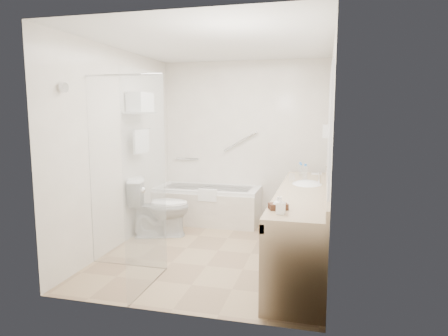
% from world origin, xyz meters
% --- Properties ---
extents(floor, '(3.20, 3.20, 0.00)m').
position_xyz_m(floor, '(0.00, 0.00, 0.00)').
color(floor, tan).
rests_on(floor, ground).
extents(ceiling, '(2.60, 3.20, 0.10)m').
position_xyz_m(ceiling, '(0.00, 0.00, 2.50)').
color(ceiling, white).
rests_on(ceiling, wall_back).
extents(wall_back, '(2.60, 0.10, 2.50)m').
position_xyz_m(wall_back, '(0.00, 1.60, 1.25)').
color(wall_back, white).
rests_on(wall_back, ground).
extents(wall_front, '(2.60, 0.10, 2.50)m').
position_xyz_m(wall_front, '(0.00, -1.60, 1.25)').
color(wall_front, white).
rests_on(wall_front, ground).
extents(wall_left, '(0.10, 3.20, 2.50)m').
position_xyz_m(wall_left, '(-1.30, 0.00, 1.25)').
color(wall_left, white).
rests_on(wall_left, ground).
extents(wall_right, '(0.10, 3.20, 2.50)m').
position_xyz_m(wall_right, '(1.30, 0.00, 1.25)').
color(wall_right, white).
rests_on(wall_right, ground).
extents(bathtub, '(1.60, 0.73, 0.59)m').
position_xyz_m(bathtub, '(-0.50, 1.24, 0.28)').
color(bathtub, white).
rests_on(bathtub, floor).
extents(grab_bar_short, '(0.40, 0.03, 0.03)m').
position_xyz_m(grab_bar_short, '(-0.95, 1.56, 0.95)').
color(grab_bar_short, silver).
rests_on(grab_bar_short, wall_back).
extents(grab_bar_long, '(0.53, 0.03, 0.33)m').
position_xyz_m(grab_bar_long, '(-0.05, 1.56, 1.25)').
color(grab_bar_long, silver).
rests_on(grab_bar_long, wall_back).
extents(shower_enclosure, '(0.96, 0.91, 2.11)m').
position_xyz_m(shower_enclosure, '(-0.63, -0.93, 1.07)').
color(shower_enclosure, silver).
rests_on(shower_enclosure, floor).
extents(towel_shelf, '(0.24, 0.55, 0.81)m').
position_xyz_m(towel_shelf, '(-1.17, 0.35, 1.75)').
color(towel_shelf, silver).
rests_on(towel_shelf, wall_left).
extents(vanity_counter, '(0.55, 2.70, 0.95)m').
position_xyz_m(vanity_counter, '(1.02, -0.15, 0.64)').
color(vanity_counter, tan).
rests_on(vanity_counter, floor).
extents(sink, '(0.40, 0.52, 0.14)m').
position_xyz_m(sink, '(1.05, 0.25, 0.82)').
color(sink, white).
rests_on(sink, vanity_counter).
extents(faucet, '(0.03, 0.03, 0.14)m').
position_xyz_m(faucet, '(1.20, 0.25, 0.93)').
color(faucet, silver).
rests_on(faucet, vanity_counter).
extents(mirror, '(0.02, 2.00, 1.20)m').
position_xyz_m(mirror, '(1.29, -0.15, 1.55)').
color(mirror, silver).
rests_on(mirror, wall_right).
extents(hairdryer_unit, '(0.08, 0.10, 0.18)m').
position_xyz_m(hairdryer_unit, '(1.25, 1.05, 1.45)').
color(hairdryer_unit, white).
rests_on(hairdryer_unit, wall_right).
extents(toilet, '(0.93, 0.70, 0.81)m').
position_xyz_m(toilet, '(-0.95, 0.40, 0.40)').
color(toilet, white).
rests_on(toilet, floor).
extents(amenity_basket, '(0.19, 0.16, 0.05)m').
position_xyz_m(amenity_basket, '(0.86, -1.12, 0.88)').
color(amenity_basket, '#472A19').
rests_on(amenity_basket, vanity_counter).
extents(soap_bottle_a, '(0.09, 0.16, 0.07)m').
position_xyz_m(soap_bottle_a, '(0.90, -1.27, 0.88)').
color(soap_bottle_a, white).
rests_on(soap_bottle_a, vanity_counter).
extents(soap_bottle_b, '(0.12, 0.14, 0.09)m').
position_xyz_m(soap_bottle_b, '(0.86, -1.14, 0.90)').
color(soap_bottle_b, white).
rests_on(soap_bottle_b, vanity_counter).
extents(water_bottle_left, '(0.06, 0.06, 0.18)m').
position_xyz_m(water_bottle_left, '(0.93, 0.90, 0.93)').
color(water_bottle_left, silver).
rests_on(water_bottle_left, vanity_counter).
extents(water_bottle_mid, '(0.06, 0.06, 0.21)m').
position_xyz_m(water_bottle_mid, '(1.02, 0.52, 0.94)').
color(water_bottle_mid, silver).
rests_on(water_bottle_mid, vanity_counter).
extents(water_bottle_right, '(0.05, 0.05, 0.18)m').
position_xyz_m(water_bottle_right, '(0.95, 0.81, 0.93)').
color(water_bottle_right, silver).
rests_on(water_bottle_right, vanity_counter).
extents(drinking_glass_near, '(0.09, 0.09, 0.10)m').
position_xyz_m(drinking_glass_near, '(0.86, 0.38, 0.90)').
color(drinking_glass_near, silver).
rests_on(drinking_glass_near, vanity_counter).
extents(drinking_glass_far, '(0.07, 0.07, 0.09)m').
position_xyz_m(drinking_glass_far, '(1.01, 0.56, 0.89)').
color(drinking_glass_far, silver).
rests_on(drinking_glass_far, vanity_counter).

